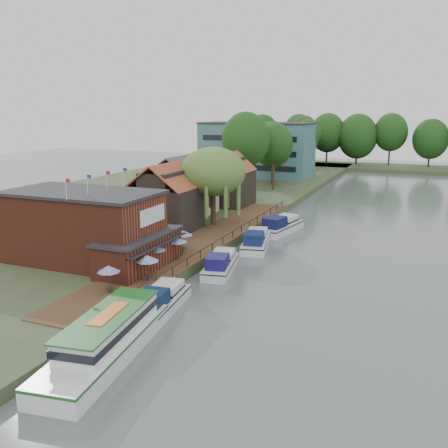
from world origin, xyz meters
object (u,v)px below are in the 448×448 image
at_px(cruiser_0, 161,298).
at_px(cruiser_1, 221,261).
at_px(umbrella_1, 147,268).
at_px(cruiser_3, 281,224).
at_px(willow, 213,186).
at_px(cottage_a, 165,197).
at_px(cottage_b, 180,185).
at_px(umbrella_2, 155,257).
at_px(pub, 100,228).
at_px(swan, 120,332).
at_px(tour_boat, 105,338).
at_px(umbrella_3, 176,248).
at_px(umbrella_0, 109,279).
at_px(umbrella_4, 183,241).
at_px(hotel_block, 257,149).
at_px(cottage_c, 229,179).
at_px(cruiser_2, 256,239).

relative_size(cruiser_0, cruiser_1, 1.02).
distance_m(umbrella_1, cruiser_3, 26.75).
relative_size(willow, cruiser_3, 1.04).
height_order(cottage_a, umbrella_1, cottage_a).
relative_size(cottage_b, willow, 0.92).
bearing_deg(cruiser_0, umbrella_2, 115.72).
xyz_separation_m(pub, willow, (3.50, 20.00, 1.56)).
distance_m(cottage_b, swan, 39.38).
distance_m(cruiser_0, cruiser_3, 29.61).
xyz_separation_m(cottage_a, umbrella_1, (8.23, -18.02, -2.96)).
bearing_deg(cottage_a, pub, -86.19).
relative_size(cruiser_1, tour_boat, 0.67).
relative_size(umbrella_1, umbrella_3, 1.00).
relative_size(cottage_b, umbrella_0, 4.04).
distance_m(umbrella_0, umbrella_4, 13.45).
height_order(umbrella_2, tour_boat, umbrella_2).
bearing_deg(cruiser_3, willow, -149.09).
xyz_separation_m(tour_boat, swan, (-1.14, 3.30, -1.27)).
relative_size(hotel_block, umbrella_0, 10.69).
bearing_deg(cruiser_1, hotel_block, 94.37).
bearing_deg(cottage_b, umbrella_2, -67.70).
bearing_deg(umbrella_2, cottage_c, 100.30).
bearing_deg(umbrella_2, umbrella_3, 83.51).
bearing_deg(cruiser_0, willow, 97.33).
relative_size(umbrella_1, cruiser_2, 0.25).
distance_m(umbrella_4, cruiser_0, 13.72).
distance_m(umbrella_3, swan, 15.79).
distance_m(umbrella_1, swan, 9.12).
relative_size(willow, cruiser_1, 1.15).
relative_size(umbrella_3, swan, 5.40).
xyz_separation_m(umbrella_4, cruiser_2, (5.57, 8.06, -1.12)).
relative_size(pub, umbrella_2, 8.42).
distance_m(hotel_block, cruiser_1, 69.03).
distance_m(cruiser_1, cruiser_3, 18.39).
relative_size(cottage_a, cruiser_2, 0.89).
relative_size(umbrella_0, umbrella_3, 1.00).
bearing_deg(hotel_block, cottage_b, -85.03).
bearing_deg(cottage_b, tour_boat, -69.22).
xyz_separation_m(umbrella_0, umbrella_3, (0.65, 10.66, 0.00)).
height_order(cottage_c, cruiser_2, cottage_c).
bearing_deg(umbrella_3, umbrella_4, 103.49).
distance_m(hotel_block, umbrella_0, 79.23).
relative_size(willow, umbrella_4, 4.39).
height_order(cottage_c, swan, cottage_c).
height_order(umbrella_2, umbrella_4, same).
height_order(umbrella_3, umbrella_4, same).
relative_size(cottage_b, umbrella_4, 4.04).
bearing_deg(umbrella_4, umbrella_1, -81.80).
height_order(hotel_block, umbrella_3, hotel_block).
relative_size(pub, umbrella_1, 8.42).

